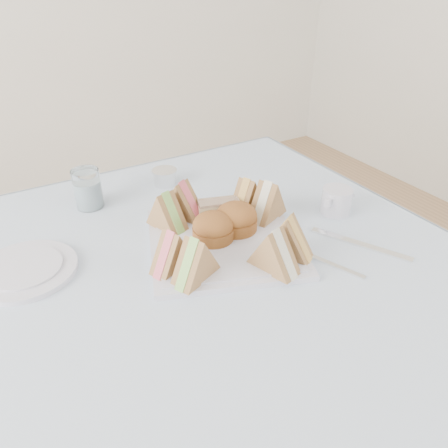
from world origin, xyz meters
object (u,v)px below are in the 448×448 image
table (208,392)px  creamer_jug (336,201)px  water_glass (88,189)px  serving_plate (224,242)px

table → creamer_jug: size_ratio=13.19×
water_glass → creamer_jug: bearing=-33.4°
table → creamer_jug: creamer_jug is taller
table → water_glass: water_glass is taller
table → creamer_jug: (0.36, 0.03, 0.41)m
table → serving_plate: 0.39m
serving_plate → water_glass: size_ratio=3.21×
table → creamer_jug: 0.54m
table → serving_plate: bearing=31.6°
creamer_jug → table: bearing=166.3°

